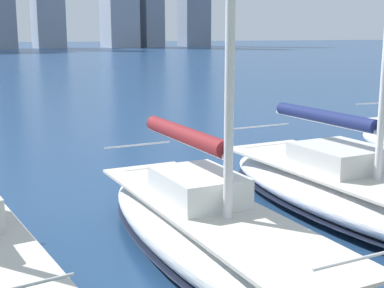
# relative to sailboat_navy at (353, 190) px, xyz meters

# --- Properties ---
(sailboat_navy) EXTENTS (3.10, 8.96, 11.43)m
(sailboat_navy) POSITION_rel_sailboat_navy_xyz_m (0.00, 0.00, 0.00)
(sailboat_navy) COLOR white
(sailboat_navy) RESTS_ON ground
(sailboat_maroon) EXTENTS (2.29, 8.18, 11.29)m
(sailboat_maroon) POSITION_rel_sailboat_navy_xyz_m (4.30, 0.92, 0.06)
(sailboat_maroon) COLOR white
(sailboat_maroon) RESTS_ON ground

